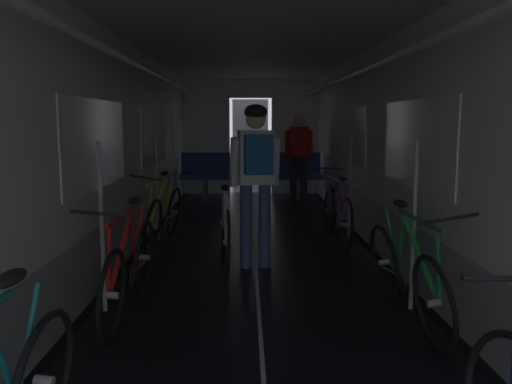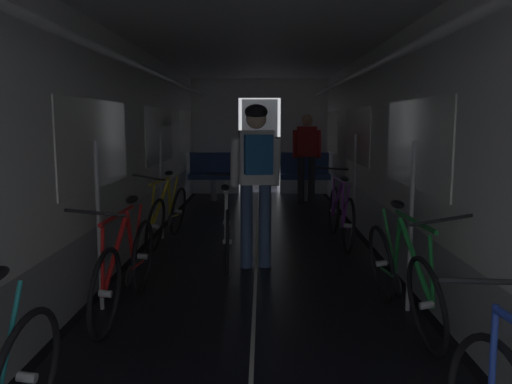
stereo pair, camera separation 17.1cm
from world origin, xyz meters
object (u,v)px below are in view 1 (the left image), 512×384
Objects in this scene: bicycle_red at (130,268)px; person_cyclist_aisle at (256,168)px; bicycle_green at (406,274)px; person_standing_near_bench at (299,152)px; bicycle_purple at (337,213)px; bench_seat_far_left at (205,172)px; bench_seat_far_right at (296,172)px; bicycle_yellow at (164,215)px; bicycle_white_in_aisle at (225,227)px.

bicycle_red is 1.81m from person_cyclist_aisle.
person_standing_near_bench reaches higher than bicycle_green.
person_cyclist_aisle is (-1.06, -1.11, 0.69)m from bicycle_purple.
person_cyclist_aisle is at bearing -101.69° from person_standing_near_bench.
bench_seat_far_left is 1.00× the size of bench_seat_far_right.
bicycle_yellow reaches higher than bicycle_purple.
bench_seat_far_right is 0.57× the size of person_cyclist_aisle.
bicycle_yellow is 1.00× the size of bicycle_green.
bicycle_purple reaches higher than bicycle_white_in_aisle.
bicycle_green is (2.04, -6.23, -0.19)m from bench_seat_far_left.
bicycle_green is (2.29, -2.58, 0.00)m from bicycle_yellow.
bicycle_green is 1.01× the size of person_standing_near_bench.
bicycle_green is at bearing -50.20° from bicycle_white_in_aisle.
bicycle_purple is (1.96, -3.62, -0.18)m from bench_seat_far_left.
person_cyclist_aisle is 1.03× the size of person_standing_near_bench.
person_standing_near_bench reaches higher than bicycle_red.
bench_seat_far_left is at bearing 86.17° from bicycle_yellow.
bicycle_yellow is (-2.21, -0.04, -0.00)m from bicycle_purple.
bench_seat_far_right is 0.58× the size of bicycle_purple.
bench_seat_far_left is 6.56m from bicycle_green.
bench_seat_far_left is at bearing 168.21° from person_standing_near_bench.
person_cyclist_aisle is (1.04, 1.31, 0.69)m from bicycle_red.
bench_seat_far_right reaches higher than bicycle_red.
bench_seat_far_left reaches higher than bicycle_purple.
bicycle_yellow reaches higher than bicycle_red.
bench_seat_far_left is 0.58× the size of bicycle_green.
bicycle_red is at bearing -107.83° from bench_seat_far_right.
person_cyclist_aisle reaches higher than bench_seat_far_right.
bicycle_green reaches higher than bicycle_white_in_aisle.
bicycle_white_in_aisle is at bearing 141.49° from person_cyclist_aisle.
bicycle_green reaches higher than bicycle_purple.
bicycle_green is (2.18, -0.20, -0.00)m from bicycle_red.
person_standing_near_bench reaches higher than bicycle_purple.
bicycle_purple is 3.20m from bicycle_red.
person_cyclist_aisle is at bearing -133.79° from bicycle_purple.
person_standing_near_bench is at bearing -89.59° from bench_seat_far_right.
bench_seat_far_right is 4.84m from person_cyclist_aisle.
person_cyclist_aisle reaches higher than bicycle_yellow.
bicycle_white_in_aisle is (0.57, -4.46, -0.18)m from bench_seat_far_left.
bench_seat_far_left is 6.04m from bicycle_red.
bicycle_purple is 1.63m from bicycle_white_in_aisle.
bicycle_yellow is at bearing -93.83° from bench_seat_far_left.
bicycle_yellow is at bearing 135.27° from bicycle_white_in_aisle.
bench_seat_far_right is 0.58× the size of bicycle_red.
bench_seat_far_right reaches higher than bicycle_white_in_aisle.
bicycle_red is at bearing -128.62° from person_cyclist_aisle.
bench_seat_far_left is 1.89m from person_standing_near_bench.
bench_seat_far_right is at bearing 74.60° from bicycle_white_in_aisle.
person_cyclist_aisle reaches higher than bicycle_white_in_aisle.
bicycle_purple is at bearing -61.53° from bench_seat_far_left.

